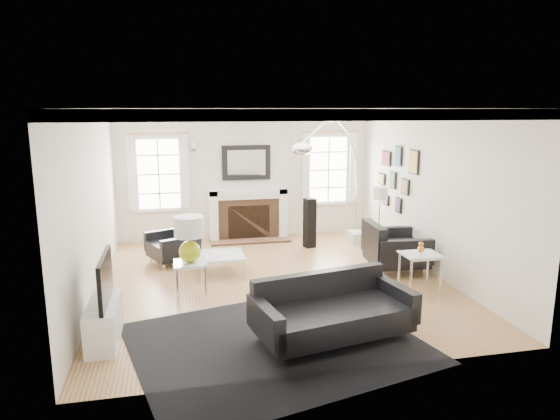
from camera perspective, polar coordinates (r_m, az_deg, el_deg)
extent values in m
plane|color=#8E5F3B|center=(8.33, -0.74, -8.10)|extent=(6.00, 6.00, 0.00)
cube|color=silver|center=(10.89, -3.89, 4.13)|extent=(5.50, 0.04, 2.80)
cube|color=silver|center=(5.14, 5.87, -4.36)|extent=(5.50, 0.04, 2.80)
cube|color=silver|center=(7.91, -20.69, 0.59)|extent=(0.04, 6.00, 2.80)
cube|color=silver|center=(8.92, 16.84, 2.01)|extent=(0.04, 6.00, 2.80)
cube|color=white|center=(7.85, -0.79, 11.53)|extent=(5.50, 6.00, 0.02)
cube|color=white|center=(7.85, -0.79, 11.10)|extent=(5.50, 6.00, 0.12)
cube|color=white|center=(10.76, -7.63, -0.63)|extent=(0.18, 0.38, 1.10)
cube|color=white|center=(10.97, 0.20, -0.29)|extent=(0.18, 0.38, 1.10)
cube|color=white|center=(10.75, -3.71, 2.15)|extent=(1.70, 0.38, 0.12)
cube|color=white|center=(10.77, -3.70, 1.63)|extent=(1.50, 0.34, 0.10)
cube|color=brown|center=(10.88, -3.68, -0.95)|extent=(1.30, 0.30, 0.90)
cube|color=black|center=(10.80, -3.60, -1.43)|extent=(0.90, 0.10, 0.76)
cube|color=brown|center=(10.73, -3.44, -3.50)|extent=(1.70, 0.50, 0.04)
cube|color=black|center=(10.83, -3.87, 5.42)|extent=(1.05, 0.06, 0.75)
cube|color=white|center=(10.79, -3.85, 5.40)|extent=(0.82, 0.02, 0.55)
cube|color=white|center=(10.75, -13.69, 4.00)|extent=(1.00, 0.05, 1.60)
cube|color=white|center=(10.72, -13.70, 3.98)|extent=(0.84, 0.02, 1.44)
cube|color=white|center=(10.68, -16.67, 4.06)|extent=(0.14, 0.05, 1.55)
cube|color=white|center=(10.65, -10.75, 4.33)|extent=(0.14, 0.05, 1.55)
cube|color=white|center=(11.27, 5.51, 4.61)|extent=(1.00, 0.05, 1.60)
cube|color=white|center=(11.24, 5.55, 4.59)|extent=(0.84, 0.02, 1.44)
cube|color=white|center=(11.02, 2.93, 4.75)|extent=(0.14, 0.05, 1.55)
cube|color=white|center=(11.35, 8.32, 4.85)|extent=(0.14, 0.05, 1.55)
cube|color=black|center=(9.37, 15.07, 5.33)|extent=(0.03, 0.34, 0.44)
cube|color=gold|center=(9.37, 14.97, 5.33)|extent=(0.01, 0.29, 0.39)
cube|color=black|center=(9.95, 13.38, 6.04)|extent=(0.03, 0.28, 0.38)
cube|color=#2F6083|center=(9.94, 13.29, 6.04)|extent=(0.01, 0.23, 0.33)
cube|color=black|center=(10.46, 12.07, 5.80)|extent=(0.03, 0.40, 0.30)
cube|color=maroon|center=(10.45, 11.98, 5.80)|extent=(0.01, 0.35, 0.25)
cube|color=black|center=(9.70, 14.12, 2.60)|extent=(0.03, 0.30, 0.30)
cube|color=#A06949|center=(9.69, 14.02, 2.59)|extent=(0.01, 0.25, 0.25)
cube|color=black|center=(10.19, 12.77, 3.36)|extent=(0.03, 0.26, 0.34)
cube|color=#426F55|center=(10.18, 12.68, 3.35)|extent=(0.01, 0.21, 0.29)
cube|color=black|center=(10.69, 11.53, 3.51)|extent=(0.03, 0.32, 0.24)
cube|color=#AFA44B|center=(10.68, 11.44, 3.51)|extent=(0.01, 0.27, 0.19)
cube|color=black|center=(9.99, 13.38, 0.55)|extent=(0.03, 0.24, 0.30)
cube|color=#4E3469|center=(9.98, 13.28, 0.55)|extent=(0.01, 0.19, 0.25)
cube|color=black|center=(10.53, 11.98, 1.17)|extent=(0.03, 0.28, 0.22)
cube|color=#8C5269|center=(10.52, 11.90, 1.16)|extent=(0.01, 0.23, 0.17)
cube|color=white|center=(6.58, -19.47, -11.99)|extent=(0.35, 1.00, 0.50)
cube|color=black|center=(6.38, -19.35, -7.43)|extent=(0.05, 1.00, 0.58)
cube|color=black|center=(6.27, -0.52, -14.96)|extent=(3.86, 3.45, 0.01)
cube|color=black|center=(6.26, 6.16, -12.24)|extent=(1.98, 1.22, 0.31)
cube|color=black|center=(6.48, 4.48, -9.17)|extent=(1.83, 0.51, 0.51)
cube|color=black|center=(5.84, -1.70, -12.63)|extent=(0.31, 0.88, 0.39)
cube|color=black|center=(6.67, 13.02, -9.78)|extent=(0.31, 0.88, 0.39)
cube|color=black|center=(9.39, -12.19, -4.39)|extent=(0.99, 0.99, 0.28)
cube|color=black|center=(9.47, -10.37, -2.88)|extent=(0.42, 0.74, 0.47)
cube|color=black|center=(9.70, -13.12, -3.24)|extent=(0.74, 0.41, 0.36)
cube|color=black|center=(9.03, -11.25, -4.26)|extent=(0.74, 0.41, 0.36)
cube|color=black|center=(8.97, 13.12, -4.81)|extent=(0.98, 0.98, 0.34)
cube|color=black|center=(8.77, 10.67, -3.38)|extent=(0.22, 0.93, 0.57)
cube|color=black|center=(8.53, 14.28, -4.76)|extent=(0.93, 0.20, 0.44)
cube|color=black|center=(9.35, 12.14, -3.23)|extent=(0.93, 0.20, 0.44)
cube|color=silver|center=(8.65, -6.78, -5.11)|extent=(0.77, 0.77, 0.02)
cylinder|color=silver|center=(8.34, -8.92, -6.97)|extent=(0.04, 0.04, 0.34)
cylinder|color=silver|center=(8.41, -4.15, -6.72)|extent=(0.04, 0.04, 0.34)
cylinder|color=silver|center=(9.01, -9.18, -5.58)|extent=(0.04, 0.04, 0.34)
cylinder|color=silver|center=(9.06, -4.77, -5.36)|extent=(0.04, 0.04, 0.34)
cube|color=silver|center=(7.63, -10.22, -5.96)|extent=(0.49, 0.49, 0.02)
cylinder|color=silver|center=(7.51, -11.67, -8.40)|extent=(0.04, 0.04, 0.54)
cylinder|color=silver|center=(7.52, -8.50, -8.25)|extent=(0.04, 0.04, 0.54)
cylinder|color=silver|center=(7.90, -11.71, -7.39)|extent=(0.04, 0.04, 0.54)
cylinder|color=silver|center=(7.91, -8.70, -7.25)|extent=(0.04, 0.04, 0.54)
cube|color=silver|center=(7.93, 15.77, -4.90)|extent=(0.57, 0.48, 0.02)
cylinder|color=silver|center=(7.74, 14.72, -7.60)|extent=(0.04, 0.04, 0.63)
cylinder|color=silver|center=(7.97, 17.89, -7.23)|extent=(0.04, 0.04, 0.63)
cylinder|color=silver|center=(8.08, 13.46, -6.72)|extent=(0.04, 0.04, 0.63)
cylinder|color=silver|center=(8.30, 16.52, -6.40)|extent=(0.04, 0.04, 0.63)
sphere|color=#B0BE17|center=(7.58, -10.26, -4.70)|extent=(0.33, 0.33, 0.33)
cylinder|color=#B0BE17|center=(7.53, -10.31, -3.50)|extent=(0.04, 0.04, 0.13)
cylinder|color=white|center=(7.48, -10.37, -1.87)|extent=(0.44, 0.44, 0.31)
sphere|color=#CC681A|center=(7.91, 15.81, -4.33)|extent=(0.11, 0.11, 0.11)
sphere|color=#CC681A|center=(7.89, 15.84, -3.79)|extent=(0.08, 0.08, 0.08)
cube|color=silver|center=(10.76, 8.66, -3.06)|extent=(0.28, 0.45, 0.22)
ellipsoid|color=silver|center=(8.69, 2.49, 7.02)|extent=(0.38, 0.38, 0.23)
cylinder|color=#AD753C|center=(9.74, 11.09, -5.31)|extent=(0.17, 0.17, 0.03)
cylinder|color=#AD753C|center=(9.59, 11.23, -1.92)|extent=(0.02, 0.02, 1.21)
cylinder|color=white|center=(9.46, 11.38, 1.90)|extent=(0.28, 0.28, 0.22)
cube|color=black|center=(10.18, 3.40, -1.49)|extent=(0.25, 0.25, 1.01)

